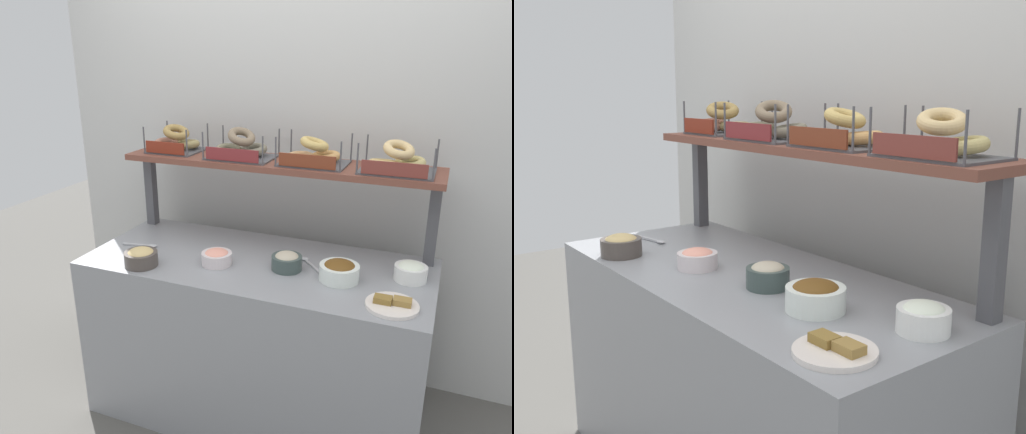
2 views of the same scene
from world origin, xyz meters
The scene contains 18 objects.
ground_plane centered at (0.00, 0.00, 0.00)m, with size 8.00×8.00×0.00m, color #595651.
back_wall centered at (0.00, 0.55, 1.20)m, with size 2.83×0.06×2.40m, color beige.
deli_counter centered at (0.00, 0.00, 0.42)m, with size 1.63×0.70×0.85m, color gray.
shelf_riser_left centered at (-0.75, 0.27, 1.05)m, with size 0.05×0.05×0.40m, color #4C4C51.
shelf_riser_right centered at (0.75, 0.27, 1.05)m, with size 0.05×0.05×0.40m, color #4C4C51.
upper_shelf centered at (0.00, 0.27, 1.26)m, with size 1.59×0.32×0.03m, color brown.
bowl_lox_spread centered at (-0.16, -0.10, 0.89)m, with size 0.14×0.14×0.07m.
bowl_cream_cheese centered at (0.69, 0.07, 0.89)m, with size 0.14×0.14×0.08m.
bowl_chocolate_spread centered at (0.40, -0.05, 0.89)m, with size 0.17×0.17×0.09m.
bowl_tuna_salad centered at (0.16, -0.03, 0.89)m, with size 0.14×0.14×0.08m.
bowl_hummus centered at (-0.48, -0.24, 0.89)m, with size 0.15×0.15×0.08m.
serving_plate_white centered at (0.65, -0.21, 0.86)m, with size 0.21×0.21×0.04m.
serving_spoon_near_plate centered at (-0.60, -0.05, 0.86)m, with size 0.18×0.05×0.01m.
serving_spoon_by_edge centered at (0.23, 0.07, 0.86)m, with size 0.13×0.14×0.01m.
bagel_basket_everything centered at (-0.58, 0.28, 1.33)m, with size 0.28×0.26×0.14m.
bagel_basket_poppy centered at (-0.19, 0.25, 1.33)m, with size 0.33×0.26×0.16m.
bagel_basket_sesame centered at (0.18, 0.26, 1.32)m, with size 0.32×0.25×0.14m.
bagel_basket_plain centered at (0.57, 0.25, 1.33)m, with size 0.33×0.26×0.14m.
Camera 1 is at (0.81, -2.01, 1.82)m, focal length 35.03 mm.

